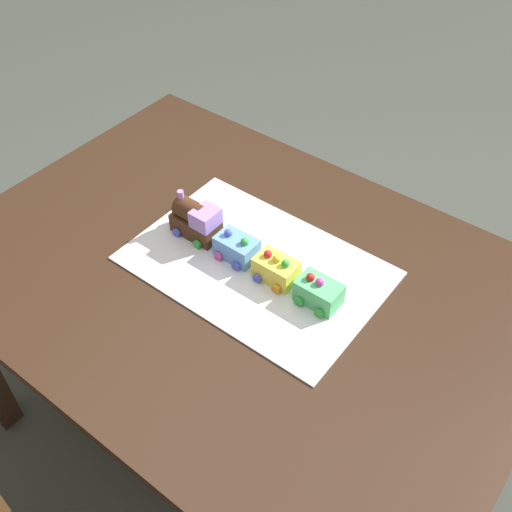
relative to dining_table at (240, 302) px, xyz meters
name	(u,v)px	position (x,y,z in m)	size (l,w,h in m)	color
ground_plane	(243,429)	(0.00, 0.00, -0.63)	(8.00, 8.00, 0.00)	#474C44
dining_table	(240,302)	(0.00, 0.00, 0.00)	(1.40, 1.00, 0.74)	#382316
cake_board	(256,265)	(0.02, 0.04, 0.11)	(0.60, 0.40, 0.00)	silver
cake_locomotive	(196,220)	(-0.16, 0.04, 0.16)	(0.14, 0.08, 0.12)	#472816
cake_car_hopper_sky_blue	(237,247)	(-0.04, 0.04, 0.14)	(0.10, 0.08, 0.07)	#669EEA
cake_car_flatbed_lemon	(276,269)	(0.08, 0.04, 0.14)	(0.10, 0.08, 0.07)	#F4E04C
cake_car_tanker_mint_green	(319,292)	(0.20, 0.04, 0.14)	(0.10, 0.08, 0.07)	#59CC7A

